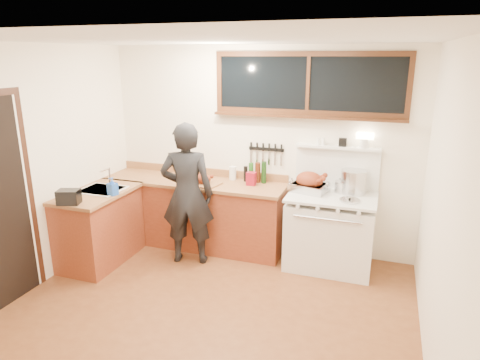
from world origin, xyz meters
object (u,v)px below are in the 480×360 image
at_px(man, 187,194).
at_px(cutting_board, 203,180).
at_px(vintage_stove, 330,229).
at_px(roast_turkey, 309,183).

bearing_deg(man, cutting_board, 80.98).
xyz_separation_m(man, cutting_board, (0.05, 0.34, 0.08)).
xyz_separation_m(vintage_stove, man, (-1.66, -0.44, 0.40)).
bearing_deg(cutting_board, vintage_stove, 3.46).
height_order(cutting_board, roast_turkey, roast_turkey).
xyz_separation_m(vintage_stove, cutting_board, (-1.61, -0.10, 0.49)).
relative_size(vintage_stove, roast_turkey, 3.34).
height_order(vintage_stove, roast_turkey, vintage_stove).
distance_m(man, cutting_board, 0.36).
relative_size(man, roast_turkey, 3.62).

